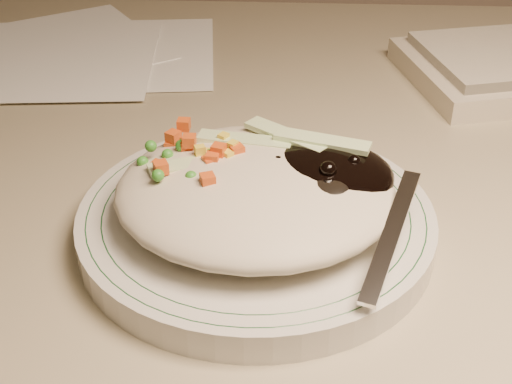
{
  "coord_description": "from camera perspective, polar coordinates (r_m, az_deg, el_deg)",
  "views": [
    {
      "loc": [
        -0.07,
        0.8,
        1.04
      ],
      "look_at": [
        -0.09,
        1.21,
        0.78
      ],
      "focal_mm": 50.0,
      "sensor_mm": 36.0,
      "label": 1
    }
  ],
  "objects": [
    {
      "name": "desk",
      "position": [
        0.77,
        7.63,
        -7.98
      ],
      "size": [
        1.4,
        0.7,
        0.74
      ],
      "color": "gray",
      "rests_on": "ground"
    },
    {
      "name": "plate",
      "position": [
        0.5,
        -0.0,
        -2.48
      ],
      "size": [
        0.25,
        0.25,
        0.02
      ],
      "primitive_type": "cylinder",
      "color": "beige",
      "rests_on": "desk"
    },
    {
      "name": "plate_rim",
      "position": [
        0.5,
        -0.0,
        -1.54
      ],
      "size": [
        0.24,
        0.24,
        0.0
      ],
      "color": "#144723",
      "rests_on": "plate"
    },
    {
      "name": "meal",
      "position": [
        0.49,
        0.5,
        0.49
      ],
      "size": [
        0.21,
        0.19,
        0.05
      ],
      "color": "#B6AA94",
      "rests_on": "plate"
    },
    {
      "name": "papers",
      "position": [
        0.83,
        -18.16,
        10.12
      ],
      "size": [
        0.44,
        0.37,
        0.0
      ],
      "color": "white",
      "rests_on": "desk"
    }
  ]
}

